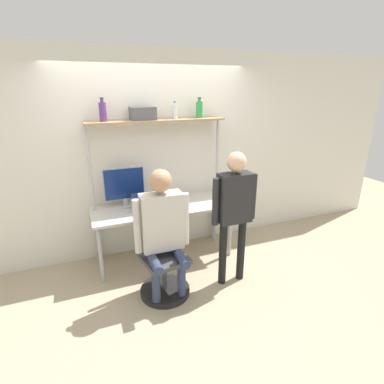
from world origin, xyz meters
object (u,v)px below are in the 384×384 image
(person_standing, at_px, (234,203))
(laptop, at_px, (147,207))
(bottle_green, at_px, (199,109))
(storage_box, at_px, (143,113))
(cell_phone, at_px, (170,211))
(office_chair, at_px, (163,269))
(monitor, at_px, (124,186))
(bottle_clear, at_px, (175,111))
(person_seated, at_px, (163,224))
(bottle_purple, at_px, (103,111))

(person_standing, bearing_deg, laptop, 140.70)
(bottle_green, height_order, storage_box, bottle_green)
(cell_phone, relative_size, office_chair, 0.16)
(monitor, height_order, storage_box, storage_box)
(bottle_green, distance_m, storage_box, 0.74)
(bottle_clear, bearing_deg, person_seated, -116.25)
(monitor, xyz_separation_m, bottle_green, (1.03, 0.01, 0.92))
(laptop, xyz_separation_m, storage_box, (0.07, 0.29, 1.10))
(bottle_clear, xyz_separation_m, bottle_green, (0.33, -0.00, 0.02))
(office_chair, xyz_separation_m, storage_box, (0.05, 0.88, 1.64))
(monitor, xyz_separation_m, laptop, (0.21, -0.28, -0.22))
(monitor, bearing_deg, bottle_green, 0.29)
(laptop, height_order, person_standing, person_standing)
(monitor, distance_m, storage_box, 0.93)
(monitor, distance_m, bottle_green, 1.38)
(laptop, distance_m, office_chair, 0.80)
(monitor, bearing_deg, bottle_clear, 0.42)
(cell_phone, height_order, person_seated, person_seated)
(person_standing, xyz_separation_m, bottle_green, (-0.03, 0.98, 0.95))
(monitor, height_order, bottle_purple, bottle_purple)
(bottle_clear, bearing_deg, cell_phone, -119.04)
(cell_phone, height_order, bottle_green, bottle_green)
(bottle_purple, bearing_deg, office_chair, -65.05)
(monitor, distance_m, office_chair, 1.18)
(office_chair, distance_m, bottle_green, 2.05)
(person_seated, height_order, person_standing, person_standing)
(person_seated, distance_m, bottle_purple, 1.49)
(laptop, relative_size, person_seated, 0.23)
(storage_box, bearing_deg, office_chair, -93.51)
(bottle_green, relative_size, storage_box, 0.85)
(office_chair, bearing_deg, person_standing, -6.67)
(person_standing, distance_m, bottle_clear, 1.40)
(cell_phone, relative_size, person_seated, 0.10)
(cell_phone, distance_m, office_chair, 0.74)
(laptop, bearing_deg, bottle_clear, 30.85)
(bottle_green, relative_size, bottle_purple, 0.95)
(cell_phone, relative_size, person_standing, 0.09)
(person_standing, bearing_deg, cell_phone, 133.42)
(monitor, distance_m, bottle_purple, 0.94)
(monitor, relative_size, cell_phone, 3.45)
(bottle_green, bearing_deg, monitor, -179.71)
(monitor, xyz_separation_m, person_seated, (0.24, -0.92, -0.18))
(person_seated, bearing_deg, bottle_green, 49.52)
(bottle_clear, relative_size, bottle_green, 0.83)
(bottle_clear, bearing_deg, bottle_green, -0.00)
(bottle_clear, bearing_deg, laptop, -149.15)
(monitor, relative_size, storage_box, 1.72)
(bottle_clear, bearing_deg, office_chair, -117.68)
(person_standing, bearing_deg, storage_box, 128.15)
(monitor, xyz_separation_m, cell_phone, (0.49, -0.37, -0.28))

